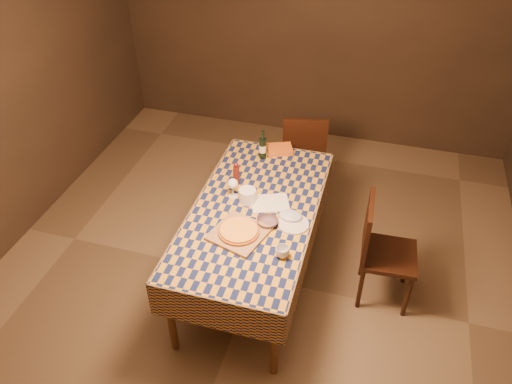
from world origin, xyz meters
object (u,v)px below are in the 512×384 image
cutting_board (239,233)px  chair_far (304,150)px  dining_table (254,217)px  wine_bottle (263,148)px  chair_right (380,247)px  white_plate (293,224)px  bowl (268,222)px  pizza (239,231)px

cutting_board → chair_far: chair_far is taller
dining_table → cutting_board: bearing=-95.3°
wine_bottle → chair_right: (1.10, -0.59, -0.35)m
white_plate → wine_bottle: bearing=119.7°
cutting_board → chair_far: (0.17, 1.60, -0.26)m
wine_bottle → chair_right: bearing=-28.2°
dining_table → bowl: 0.23m
pizza → white_plate: 0.42m
cutting_board → chair_right: (1.00, 0.42, -0.26)m
cutting_board → bowl: size_ratio=2.30×
cutting_board → chair_far: size_ratio=0.39×
white_plate → chair_right: size_ratio=0.25×
pizza → chair_right: 1.12m
bowl → white_plate: bowl is taller
bowl → chair_right: chair_right is taller
bowl → white_plate: 0.19m
wine_bottle → dining_table: bearing=-79.9°
chair_right → cutting_board: bearing=-157.5°
wine_bottle → bowl: bearing=-72.4°
white_plate → dining_table: bearing=164.4°
dining_table → pizza: 0.33m
pizza → bowl: size_ratio=2.35×
white_plate → chair_far: chair_far is taller
wine_bottle → white_plate: (0.45, -0.79, -0.09)m
dining_table → chair_right: bearing=6.5°
pizza → chair_right: chair_right is taller
pizza → chair_right: size_ratio=0.40×
cutting_board → chair_right: bearing=22.5°
cutting_board → pizza: 0.03m
bowl → chair_far: chair_far is taller
cutting_board → dining_table: bearing=84.7°
pizza → chair_far: chair_far is taller
white_plate → chair_far: bearing=97.7°
dining_table → pizza: (-0.03, -0.30, 0.11)m
dining_table → bowl: bearing=-45.4°
bowl → chair_right: size_ratio=0.17×
chair_right → white_plate: bearing=-162.6°
cutting_board → chair_far: bearing=84.0°
bowl → white_plate: (0.18, 0.05, -0.02)m
cutting_board → bowl: bearing=42.7°
dining_table → cutting_board: (-0.03, -0.30, 0.09)m
dining_table → white_plate: bearing=-15.6°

